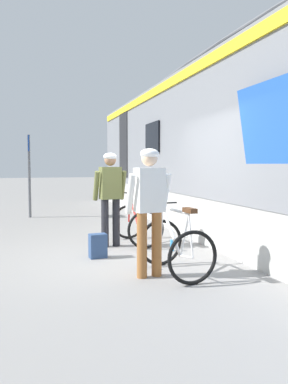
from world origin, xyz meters
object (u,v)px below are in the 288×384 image
at_px(bicycle_near_red, 137,223).
at_px(platform_sign_post, 29,162).
at_px(cyclist_near_in_olive, 110,191).
at_px(water_bottle_near_the_bikes, 172,245).
at_px(train_car, 285,142).
at_px(cyclist_far_in_white, 149,201).
at_px(backpack_on_platform, 98,246).
at_px(bicycle_far_white, 176,246).

relative_size(bicycle_near_red, platform_sign_post, 0.46).
height_order(cyclist_near_in_olive, bicycle_near_red, cyclist_near_in_olive).
xyz_separation_m(cyclist_near_in_olive, platform_sign_post, (-1.46, 4.57, 0.57)).
distance_m(water_bottle_near_the_bikes, platform_sign_post, 5.99).
height_order(cyclist_near_in_olive, platform_sign_post, platform_sign_post).
relative_size(train_car, bicycle_near_red, 17.51).
bearing_deg(bicycle_near_red, platform_sign_post, 114.20).
bearing_deg(cyclist_far_in_white, backpack_on_platform, 111.45).
xyz_separation_m(train_car, bicycle_near_red, (-2.66, 0.92, -1.56)).
xyz_separation_m(bicycle_near_red, water_bottle_near_the_bikes, (0.43, -0.81, -0.30)).
height_order(train_car, platform_sign_post, train_car).
bearing_deg(platform_sign_post, cyclist_near_in_olive, -72.33).
bearing_deg(backpack_on_platform, bicycle_near_red, 38.56).
xyz_separation_m(bicycle_near_red, backpack_on_platform, (-0.93, -0.92, -0.20)).
relative_size(bicycle_far_white, backpack_on_platform, 2.80).
height_order(cyclist_far_in_white, bicycle_near_red, cyclist_far_in_white).
xyz_separation_m(train_car, water_bottle_near_the_bikes, (-2.24, 0.11, -1.87)).
xyz_separation_m(bicycle_far_white, platform_sign_post, (-1.95, 6.64, 1.22)).
distance_m(bicycle_near_red, bicycle_far_white, 2.19).
bearing_deg(backpack_on_platform, cyclist_near_in_olive, 58.54).
distance_m(train_car, platform_sign_post, 7.12).
bearing_deg(platform_sign_post, backpack_on_platform, -78.72).
height_order(cyclist_near_in_olive, cyclist_far_in_white, same).
distance_m(train_car, water_bottle_near_the_bikes, 2.91).
xyz_separation_m(cyclist_far_in_white, platform_sign_post, (-1.57, 6.64, 0.57)).
bearing_deg(bicycle_far_white, water_bottle_near_the_bikes, 70.94).
distance_m(cyclist_far_in_white, bicycle_far_white, 0.76).
bearing_deg(cyclist_far_in_white, water_bottle_near_the_bikes, 57.94).
distance_m(cyclist_near_in_olive, water_bottle_near_the_bikes, 1.53).
bearing_deg(cyclist_far_in_white, train_car, 22.23).
bearing_deg(train_car, bicycle_far_white, -154.91).
bearing_deg(train_car, cyclist_near_in_olive, 165.91).
bearing_deg(backpack_on_platform, train_car, -6.13).
bearing_deg(cyclist_near_in_olive, bicycle_near_red, 11.52).
xyz_separation_m(train_car, cyclist_far_in_white, (-3.10, -1.27, -0.91)).
bearing_deg(backpack_on_platform, platform_sign_post, 95.09).
xyz_separation_m(train_car, bicycle_far_white, (-2.71, -1.27, -1.56)).
distance_m(cyclist_near_in_olive, bicycle_far_white, 2.23).
bearing_deg(backpack_on_platform, cyclist_far_in_white, -74.74).
relative_size(train_car, cyclist_near_in_olive, 11.03).
xyz_separation_m(cyclist_far_in_white, backpack_on_platform, (-0.50, 1.26, -0.85)).
bearing_deg(bicycle_far_white, platform_sign_post, 106.39).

